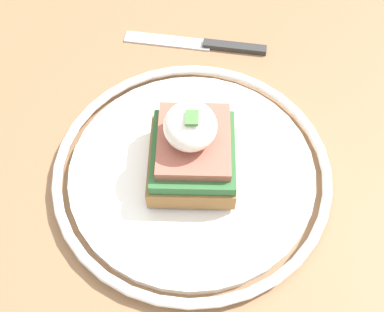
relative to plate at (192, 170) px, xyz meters
The scene contains 4 objects.
dining_table 0.13m from the plate, 44.65° to the right, with size 1.07×0.88×0.78m.
plate is the anchor object (origin of this frame).
sandwich 0.04m from the plate, ahead, with size 0.10×0.08×0.08m.
knife 0.19m from the plate, ahead, with size 0.04×0.18×0.01m.
Camera 1 is at (-0.29, 0.03, 1.21)m, focal length 45.00 mm.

